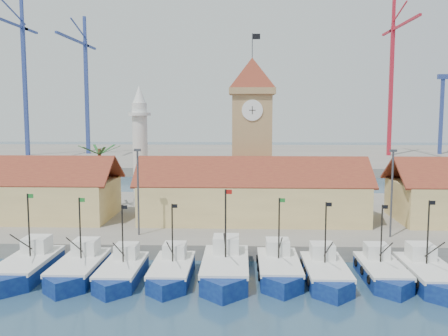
{
  "coord_description": "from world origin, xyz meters",
  "views": [
    {
      "loc": [
        -1.26,
        -38.67,
        14.26
      ],
      "look_at": [
        -3.31,
        18.0,
        7.9
      ],
      "focal_mm": 40.0,
      "sensor_mm": 36.0,
      "label": 1
    }
  ],
  "objects_px": {
    "boat_4": "(225,271)",
    "clock_tower": "(252,130)",
    "boat_0": "(26,268)",
    "minaret": "(140,146)"
  },
  "relations": [
    {
      "from": "boat_4",
      "to": "clock_tower",
      "type": "height_order",
      "value": "clock_tower"
    },
    {
      "from": "boat_0",
      "to": "boat_4",
      "type": "xyz_separation_m",
      "value": [
        17.28,
        -0.12,
        0.05
      ]
    },
    {
      "from": "boat_4",
      "to": "clock_tower",
      "type": "xyz_separation_m",
      "value": [
        2.65,
        23.51,
        11.12
      ]
    },
    {
      "from": "clock_tower",
      "to": "minaret",
      "type": "relative_size",
      "value": 1.39
    },
    {
      "from": "boat_4",
      "to": "clock_tower",
      "type": "distance_m",
      "value": 26.14
    },
    {
      "from": "clock_tower",
      "to": "minaret",
      "type": "distance_m",
      "value": 15.3
    },
    {
      "from": "boat_0",
      "to": "clock_tower",
      "type": "bearing_deg",
      "value": 49.57
    },
    {
      "from": "minaret",
      "to": "boat_4",
      "type": "bearing_deg",
      "value": -64.17
    },
    {
      "from": "boat_4",
      "to": "minaret",
      "type": "distance_m",
      "value": 29.71
    },
    {
      "from": "boat_0",
      "to": "minaret",
      "type": "xyz_separation_m",
      "value": [
        4.92,
        25.39,
        8.94
      ]
    }
  ]
}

